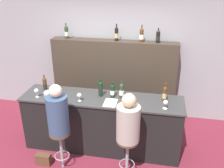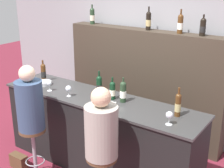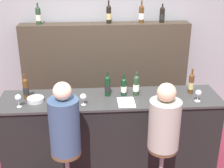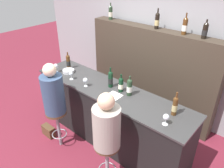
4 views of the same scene
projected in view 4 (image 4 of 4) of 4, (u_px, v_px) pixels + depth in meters
ground_plane at (97, 148)px, 3.74m from camera, size 16.00×16.00×0.00m
wall_back at (157, 49)px, 4.23m from camera, size 6.40×0.05×2.60m
bar_counter at (109, 115)px, 3.69m from camera, size 2.85×0.68×1.04m
back_bar_cabinet at (149, 73)px, 4.29m from camera, size 2.67×0.28×1.76m
wine_bottle_counter_0 at (68, 62)px, 4.03m from camera, size 0.07×0.07×0.32m
wine_bottle_counter_1 at (110, 79)px, 3.43m from camera, size 0.08×0.08×0.34m
wine_bottle_counter_2 at (121, 84)px, 3.32m from camera, size 0.08×0.08×0.29m
wine_bottle_counter_3 at (129, 87)px, 3.22m from camera, size 0.08×0.08×0.32m
wine_bottle_counter_4 at (175, 106)px, 2.80m from camera, size 0.07×0.07×0.34m
wine_bottle_backbar_0 at (111, 13)px, 4.37m from camera, size 0.08×0.08×0.32m
wine_bottle_backbar_1 at (157, 21)px, 3.76m from camera, size 0.08×0.08×0.35m
wine_bottle_backbar_2 at (185, 26)px, 3.47m from camera, size 0.08×0.08×0.34m
wine_bottle_backbar_3 at (205, 30)px, 3.29m from camera, size 0.08×0.08×0.29m
wine_glass_0 at (56, 66)px, 3.90m from camera, size 0.08×0.08×0.16m
wine_glass_1 at (71, 74)px, 3.67m from camera, size 0.07×0.07×0.14m
wine_glass_2 at (85, 80)px, 3.46m from camera, size 0.08×0.08×0.15m
wine_glass_3 at (166, 117)px, 2.64m from camera, size 0.08×0.08×0.15m
metal_bowl at (68, 71)px, 3.93m from camera, size 0.21×0.21×0.05m
tasting_menu at (112, 97)px, 3.23m from camera, size 0.21×0.30×0.00m
bar_stool_left at (57, 119)px, 3.55m from camera, size 0.34×0.34×0.71m
guest_seated_left at (53, 92)px, 3.30m from camera, size 0.34×0.34×0.83m
bar_stool_right at (107, 154)px, 2.93m from camera, size 0.34×0.34×0.71m
guest_seated_right at (107, 125)px, 2.68m from camera, size 0.35×0.35×0.78m
handbag at (49, 131)px, 3.97m from camera, size 0.26×0.12×0.20m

